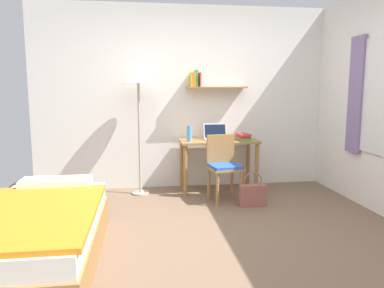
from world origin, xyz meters
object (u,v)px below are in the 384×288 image
Objects in this scene: bed at (38,235)px; water_bottle at (189,134)px; book_stack at (243,137)px; handbag at (253,194)px; desk at (218,150)px; standing_lamp at (138,81)px; desk_chair at (224,164)px; laptop at (216,136)px.

water_bottle reaches higher than bed.
book_stack reaches higher than handbag.
handbag is at bearing -70.37° from desk.
standing_lamp reaches higher than handbag.
bed is 2.19× the size of desk_chair.
desk_chair is (-0.03, -0.49, -0.11)m from desk.
laptop is (1.89, 2.03, 0.54)m from bed.
laptop reaches higher than desk.
handbag is at bearing -69.75° from laptop.
desk is 0.92m from handbag.
standing_lamp is (-1.06, 0.44, 1.05)m from desk_chair.
water_bottle is (-0.39, 0.43, 0.35)m from desk_chair.
book_stack is (0.34, -0.04, 0.18)m from desk.
water_bottle is at bearing -1.54° from standing_lamp.
bed is 3.03m from book_stack.
desk is at bearing -61.76° from laptop.
desk_chair is at bearing -47.92° from water_bottle.
laptop is at bearing 165.48° from book_stack.
book_stack reaches higher than bed.
water_bottle is at bearing -171.96° from desk.
desk is 0.21m from laptop.
desk is 1.45m from standing_lamp.
bed is at bearing -139.54° from book_stack.
water_bottle is 0.76m from book_stack.
standing_lamp is (0.83, 1.94, 1.29)m from bed.
desk_chair is 0.53m from handbag.
book_stack is (2.27, 1.93, 0.53)m from bed.
water_bottle reaches higher than desk.
desk is at bearing 86.16° from desk_chair.
water_bottle is (0.68, -0.02, -0.70)m from standing_lamp.
bed is at bearing -151.14° from handbag.
bed is 2.51m from water_bottle.
handbag is at bearing -27.92° from standing_lamp.
desk is at bearing 45.78° from bed.
laptop reaches higher than water_bottle.
desk_chair is at bearing -90.31° from laptop.
standing_lamp reaches higher than desk.
laptop is at bearing 16.42° from water_bottle.
bed is at bearing -132.99° from laptop.
bed is 4.31× the size of handbag.
desk_chair is at bearing 137.52° from handbag.
standing_lamp reaches higher than laptop.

